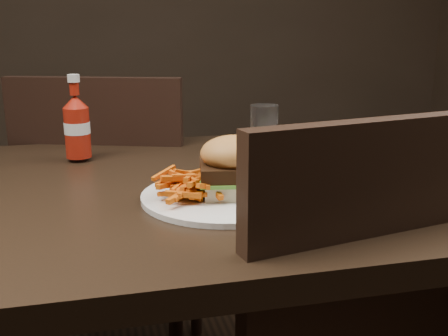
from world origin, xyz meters
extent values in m
cube|color=black|center=(0.00, 0.00, 0.73)|extent=(1.20, 0.80, 0.04)
cube|color=black|center=(-0.08, 0.56, 0.43)|extent=(0.57, 0.57, 0.04)
cylinder|color=white|center=(0.06, -0.12, 0.76)|extent=(0.27, 0.27, 0.01)
cube|color=beige|center=(0.07, -0.12, 0.77)|extent=(0.11, 0.11, 0.03)
cube|color=beige|center=(0.19, -0.11, 0.77)|extent=(0.12, 0.11, 0.03)
cylinder|color=#9C1D0F|center=(-0.18, 0.21, 0.81)|extent=(0.06, 0.06, 0.10)
cylinder|color=white|center=(0.23, 0.20, 0.81)|extent=(0.08, 0.08, 0.10)
camera|label=1|loc=(-0.14, -0.91, 1.02)|focal=42.00mm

